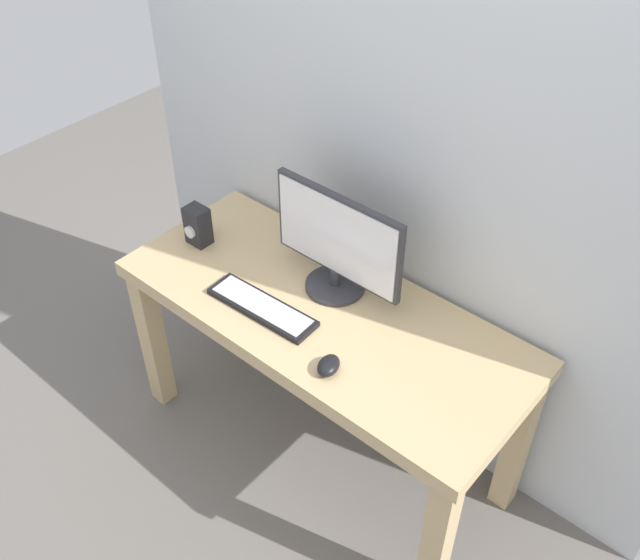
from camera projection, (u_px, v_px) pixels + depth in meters
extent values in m
plane|color=slate|center=(322.00, 443.00, 2.92)|extent=(6.00, 6.00, 0.00)
cube|color=silver|center=(399.00, 62.00, 2.14)|extent=(2.31, 0.04, 3.00)
cube|color=tan|center=(322.00, 315.00, 2.45)|extent=(1.46, 0.61, 0.06)
cube|color=tan|center=(153.00, 339.00, 2.88)|extent=(0.08, 0.08, 0.69)
cube|color=tan|center=(437.00, 544.00, 2.22)|extent=(0.08, 0.08, 0.69)
cube|color=tan|center=(242.00, 277.00, 3.17)|extent=(0.08, 0.08, 0.69)
cube|color=tan|center=(517.00, 442.00, 2.50)|extent=(0.08, 0.08, 0.69)
cylinder|color=#333338|center=(335.00, 285.00, 2.51)|extent=(0.21, 0.21, 0.02)
cylinder|color=#333338|center=(335.00, 277.00, 2.48)|extent=(0.04, 0.04, 0.06)
cube|color=#333338|center=(338.00, 235.00, 2.38)|extent=(0.51, 0.02, 0.31)
cube|color=white|center=(336.00, 237.00, 2.37)|extent=(0.49, 0.01, 0.29)
cube|color=black|center=(262.00, 307.00, 2.42)|extent=(0.41, 0.13, 0.02)
cube|color=silver|center=(262.00, 305.00, 2.41)|extent=(0.38, 0.11, 0.00)
ellipsoid|color=black|center=(328.00, 366.00, 2.21)|extent=(0.09, 0.11, 0.04)
cube|color=#232328|center=(198.00, 225.00, 2.66)|extent=(0.09, 0.07, 0.15)
cylinder|color=silver|center=(190.00, 232.00, 2.64)|extent=(0.05, 0.01, 0.05)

